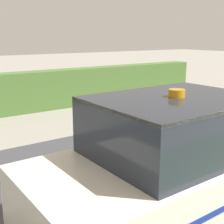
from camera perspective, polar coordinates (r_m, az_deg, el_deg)
road_strip at (r=5.77m, az=8.36°, el=-11.20°), size 28.00×5.69×0.01m
garden_hedge at (r=10.36m, az=-17.57°, el=3.25°), size 15.27×0.68×1.29m
police_car at (r=4.29m, az=13.00°, el=-9.06°), size 4.46×1.77×1.79m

